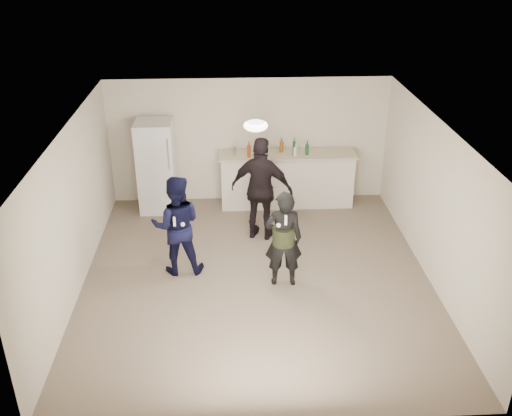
{
  "coord_description": "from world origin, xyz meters",
  "views": [
    {
      "loc": [
        -0.41,
        -7.7,
        5.09
      ],
      "look_at": [
        0.0,
        0.2,
        1.15
      ],
      "focal_mm": 40.0,
      "sensor_mm": 36.0,
      "label": 1
    }
  ],
  "objects_px": {
    "shaker": "(234,151)",
    "woman": "(283,239)",
    "fridge": "(157,166)",
    "spectator": "(262,189)",
    "counter": "(287,180)",
    "man": "(177,225)"
  },
  "relations": [
    {
      "from": "fridge",
      "to": "man",
      "type": "bearing_deg",
      "value": -76.63
    },
    {
      "from": "man",
      "to": "shaker",
      "type": "bearing_deg",
      "value": -113.91
    },
    {
      "from": "woman",
      "to": "fridge",
      "type": "bearing_deg",
      "value": -50.39
    },
    {
      "from": "spectator",
      "to": "counter",
      "type": "bearing_deg",
      "value": -95.09
    },
    {
      "from": "woman",
      "to": "spectator",
      "type": "distance_m",
      "value": 1.53
    },
    {
      "from": "counter",
      "to": "fridge",
      "type": "relative_size",
      "value": 1.44
    },
    {
      "from": "man",
      "to": "woman",
      "type": "xyz_separation_m",
      "value": [
        1.65,
        -0.45,
        -0.04
      ]
    },
    {
      "from": "shaker",
      "to": "woman",
      "type": "height_order",
      "value": "woman"
    },
    {
      "from": "fridge",
      "to": "man",
      "type": "height_order",
      "value": "fridge"
    },
    {
      "from": "shaker",
      "to": "man",
      "type": "distance_m",
      "value": 2.57
    },
    {
      "from": "fridge",
      "to": "shaker",
      "type": "height_order",
      "value": "fridge"
    },
    {
      "from": "counter",
      "to": "woman",
      "type": "xyz_separation_m",
      "value": [
        -0.34,
        -2.84,
        0.27
      ]
    },
    {
      "from": "fridge",
      "to": "man",
      "type": "xyz_separation_m",
      "value": [
        0.55,
        -2.31,
        -0.07
      ]
    },
    {
      "from": "fridge",
      "to": "spectator",
      "type": "bearing_deg",
      "value": -32.73
    },
    {
      "from": "shaker",
      "to": "woman",
      "type": "bearing_deg",
      "value": -76.13
    },
    {
      "from": "counter",
      "to": "woman",
      "type": "distance_m",
      "value": 2.87
    },
    {
      "from": "man",
      "to": "spectator",
      "type": "height_order",
      "value": "spectator"
    },
    {
      "from": "fridge",
      "to": "spectator",
      "type": "height_order",
      "value": "spectator"
    },
    {
      "from": "man",
      "to": "woman",
      "type": "relative_size",
      "value": 1.05
    },
    {
      "from": "man",
      "to": "counter",
      "type": "bearing_deg",
      "value": -131.75
    },
    {
      "from": "woman",
      "to": "spectator",
      "type": "bearing_deg",
      "value": -79.81
    },
    {
      "from": "fridge",
      "to": "shaker",
      "type": "distance_m",
      "value": 1.53
    }
  ]
}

